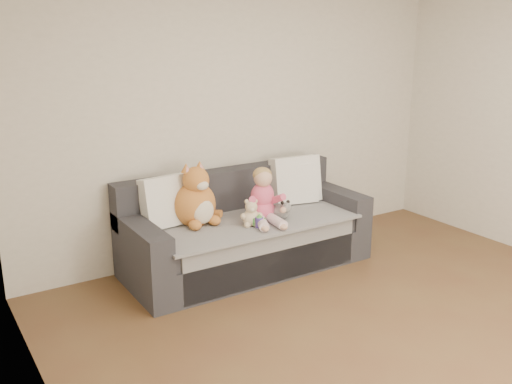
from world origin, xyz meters
TOP-DOWN VIEW (x-y plane):
  - room_shell at (0.00, 0.42)m, footprint 5.00×5.00m
  - sofa at (-0.26, 2.06)m, footprint 2.20×0.94m
  - cushion_left at (-0.93, 2.22)m, footprint 0.49×0.26m
  - cushion_right_back at (0.38, 2.17)m, footprint 0.44×0.27m
  - cushion_right_front at (0.39, 2.19)m, footprint 0.51×0.26m
  - toddler at (-0.17, 1.89)m, footprint 0.33×0.49m
  - plush_cat at (-0.71, 2.12)m, footprint 0.46×0.42m
  - teddy_bear at (-0.34, 1.82)m, footprint 0.18×0.15m
  - plush_cow at (-0.02, 1.83)m, footprint 0.15×0.23m
  - sippy_cup at (-0.31, 1.74)m, footprint 0.11×0.09m

SIDE VIEW (x-z plane):
  - sofa at x=-0.26m, z-range -0.12..0.73m
  - sippy_cup at x=-0.31m, z-range 0.48..0.60m
  - plush_cow at x=-0.02m, z-range 0.46..0.64m
  - teddy_bear at x=-0.34m, z-range 0.45..0.69m
  - cushion_right_back at x=0.38m, z-range 0.47..0.85m
  - toddler at x=-0.17m, z-range 0.43..0.91m
  - plush_cat at x=-0.71m, z-range 0.40..0.97m
  - cushion_left at x=-0.93m, z-range 0.47..0.91m
  - cushion_right_front at x=0.39m, z-range 0.46..0.93m
  - room_shell at x=0.00m, z-range -1.20..3.80m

